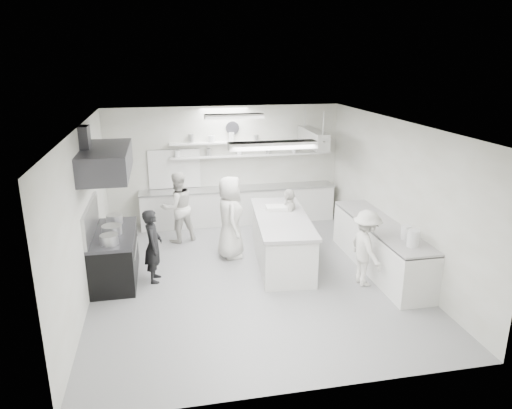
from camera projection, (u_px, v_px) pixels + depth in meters
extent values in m
cube|color=gray|center=(250.00, 276.00, 9.42)|extent=(6.00, 7.00, 0.02)
cube|color=white|center=(250.00, 124.00, 8.52)|extent=(6.00, 7.00, 0.02)
cube|color=silver|center=(225.00, 165.00, 12.25)|extent=(6.00, 0.04, 3.00)
cube|color=silver|center=(304.00, 288.00, 5.70)|extent=(6.00, 0.04, 3.00)
cube|color=silver|center=(85.00, 214.00, 8.41)|extent=(0.04, 7.00, 3.00)
cube|color=silver|center=(396.00, 195.00, 9.54)|extent=(0.04, 7.00, 3.00)
cube|color=black|center=(115.00, 257.00, 9.17)|extent=(0.80, 1.80, 0.90)
cube|color=#36363B|center=(106.00, 161.00, 8.61)|extent=(0.85, 2.00, 0.50)
cube|color=silver|center=(239.00, 206.00, 12.34)|extent=(5.00, 0.60, 0.92)
cube|color=silver|center=(252.00, 155.00, 12.19)|extent=(4.20, 0.26, 0.04)
cube|color=silver|center=(252.00, 142.00, 12.08)|extent=(4.20, 0.26, 0.04)
cube|color=black|center=(174.00, 169.00, 12.00)|extent=(1.30, 0.04, 1.00)
cylinder|color=silver|center=(232.00, 128.00, 11.97)|extent=(0.32, 0.05, 0.32)
cube|color=silver|center=(380.00, 247.00, 9.59)|extent=(0.74, 3.30, 0.94)
cube|color=#ADADAD|center=(313.00, 138.00, 11.36)|extent=(0.30, 1.60, 0.40)
cube|color=silver|center=(272.00, 145.00, 6.86)|extent=(1.30, 0.25, 0.10)
cube|color=silver|center=(234.00, 116.00, 10.23)|extent=(1.30, 0.25, 0.10)
cube|color=silver|center=(282.00, 241.00, 9.90)|extent=(1.25, 2.72, 0.97)
cylinder|color=#ADADAD|center=(112.00, 231.00, 8.93)|extent=(0.37, 0.37, 0.22)
imported|color=black|center=(153.00, 246.00, 9.01)|extent=(0.38, 0.55, 1.44)
imported|color=silver|center=(178.00, 207.00, 10.95)|extent=(0.99, 0.90, 1.68)
imported|color=silver|center=(230.00, 217.00, 10.08)|extent=(0.59, 0.89, 1.79)
imported|color=silver|center=(289.00, 221.00, 10.37)|extent=(0.58, 0.92, 1.45)
imported|color=silver|center=(366.00, 248.00, 8.87)|extent=(0.62, 0.99, 1.47)
imported|color=#ADADAD|center=(271.00, 211.00, 10.18)|extent=(0.32, 0.32, 0.06)
imported|color=silver|center=(264.00, 209.00, 10.28)|extent=(0.21, 0.21, 0.06)
imported|color=silver|center=(372.00, 223.00, 9.51)|extent=(0.28, 0.28, 0.05)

